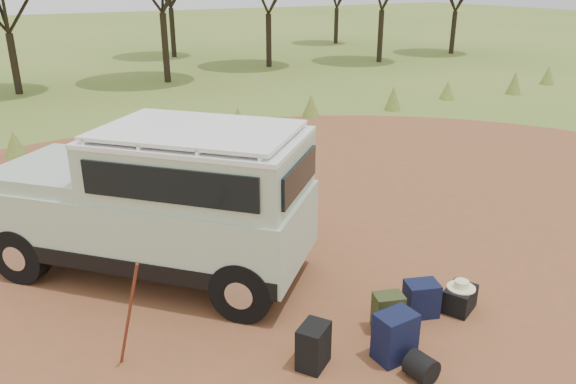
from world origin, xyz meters
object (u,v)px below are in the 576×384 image
backpack_olive (388,312)px  duffel_navy (421,299)px  backpack_black (313,346)px  hard_case (460,299)px  safari_vehicle (161,205)px  backpack_navy (395,336)px  walking_staff (129,316)px

backpack_olive → duffel_navy: backpack_olive is taller
backpack_black → hard_case: (2.44, -0.00, -0.11)m
safari_vehicle → backpack_black: (0.79, -3.11, -0.88)m
backpack_navy → duffel_navy: bearing=28.4°
safari_vehicle → duffel_navy: safari_vehicle is taller
backpack_olive → safari_vehicle: bearing=143.1°
backpack_olive → hard_case: size_ratio=1.07×
backpack_navy → backpack_olive: 0.60m
walking_staff → backpack_black: bearing=-62.3°
safari_vehicle → backpack_black: safari_vehicle is taller
backpack_navy → backpack_olive: backpack_navy is taller
backpack_navy → hard_case: bearing=11.8°
walking_staff → backpack_navy: 3.18m
hard_case → backpack_navy: bearing=169.8°
walking_staff → backpack_navy: walking_staff is taller
backpack_black → backpack_olive: size_ratio=1.06×
walking_staff → backpack_olive: size_ratio=2.87×
backpack_black → hard_case: 2.44m
duffel_navy → backpack_olive: bearing=-156.0°
safari_vehicle → walking_staff: safari_vehicle is taller
walking_staff → hard_case: walking_staff is taller
backpack_olive → hard_case: backpack_olive is taller
duffel_navy → backpack_black: bearing=-154.8°
backpack_black → duffel_navy: backpack_black is taller
walking_staff → duffel_navy: bearing=-46.1°
walking_staff → backpack_olive: 3.30m
safari_vehicle → duffel_navy: size_ratio=9.84×
safari_vehicle → walking_staff: (-1.09, -2.06, -0.43)m
walking_staff → hard_case: 4.48m
safari_vehicle → backpack_olive: 3.72m
backpack_black → safari_vehicle: bearing=70.9°
walking_staff → backpack_olive: (3.13, -0.91, -0.47)m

